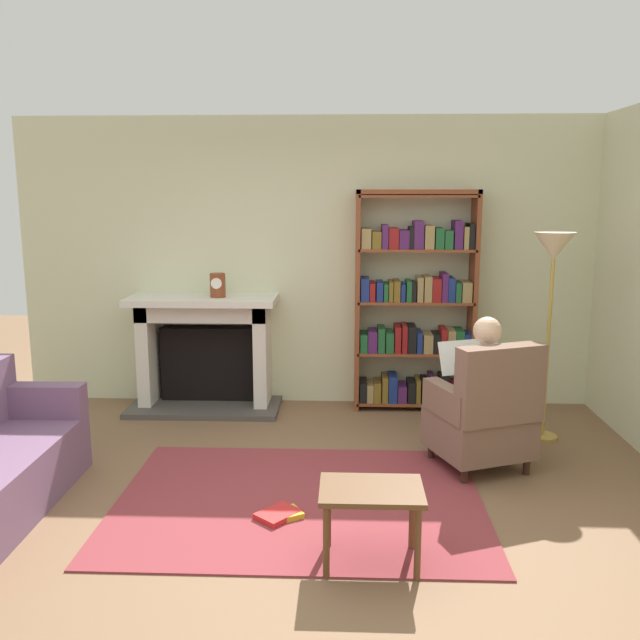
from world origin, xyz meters
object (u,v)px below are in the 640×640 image
fireplace (206,348)px  floor_lamp (553,265)px  side_table (371,500)px  mantel_clock (218,285)px  seated_reader (477,384)px  armchair_reading (485,414)px  bookshelf (416,306)px

fireplace → floor_lamp: size_ratio=0.82×
fireplace → side_table: 3.11m
mantel_clock → side_table: mantel_clock is taller
mantel_clock → seated_reader: 2.52m
fireplace → armchair_reading: (2.33, -1.43, -0.14)m
fireplace → seated_reader: size_ratio=1.22×
armchair_reading → floor_lamp: 1.37m
bookshelf → armchair_reading: bearing=-75.9°
bookshelf → side_table: bookshelf is taller
bookshelf → floor_lamp: bookshelf is taller
fireplace → armchair_reading: 2.73m
fireplace → side_table: fireplace is taller
mantel_clock → side_table: bearing=-63.5°
armchair_reading → seated_reader: size_ratio=0.85×
armchair_reading → seated_reader: bearing=-90.0°
fireplace → mantel_clock: 0.63m
fireplace → floor_lamp: bearing=-14.3°
mantel_clock → seated_reader: bearing=-29.7°
fireplace → mantel_clock: mantel_clock is taller
floor_lamp → bookshelf: bearing=141.6°
armchair_reading → seated_reader: 0.23m
fireplace → armchair_reading: bearing=-31.5°
fireplace → armchair_reading: size_ratio=1.44×
armchair_reading → side_table: bearing=35.1°
fireplace → seated_reader: 2.64m
mantel_clock → side_table: (1.31, -2.63, -0.80)m
floor_lamp → mantel_clock: bearing=166.9°
bookshelf → armchair_reading: bookshelf is taller
fireplace → armchair_reading: fireplace is taller
bookshelf → floor_lamp: bearing=-38.4°
mantel_clock → armchair_reading: size_ratio=0.22×
mantel_clock → side_table: size_ratio=0.39×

